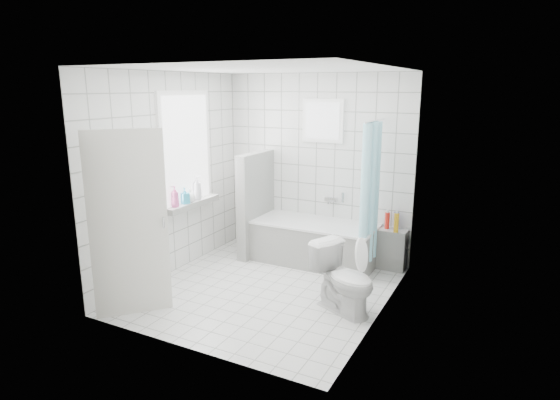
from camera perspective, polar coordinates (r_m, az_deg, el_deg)
The scene contains 19 objects.
ground at distance 5.82m, azimuth -1.70°, elevation -10.83°, with size 3.00×3.00×0.00m, color white.
ceiling at distance 5.30m, azimuth -1.91°, elevation 15.70°, with size 3.00×3.00×0.00m, color white.
wall_back at distance 6.74m, azimuth 4.42°, elevation 4.12°, with size 2.80×0.02×2.60m, color white.
wall_front at distance 4.20m, azimuth -11.80°, elevation -1.94°, with size 2.80×0.02×2.60m, color white.
wall_left at distance 6.20m, azimuth -13.20°, elevation 2.98°, with size 0.02×3.00×2.60m, color white.
wall_right at distance 4.90m, azimuth 12.66°, elevation 0.23°, with size 0.02×3.00×2.60m, color white.
window_left at distance 6.36m, azimuth -11.28°, elevation 6.06°, with size 0.01×0.90×1.40m, color white.
window_back at distance 6.58m, azimuth 5.19°, elevation 9.58°, with size 0.50×0.01×0.50m, color white.
window_sill at distance 6.46m, azimuth -10.66°, elevation -0.47°, with size 0.18×1.02×0.08m, color white.
door at distance 5.15m, azimuth -17.96°, elevation -2.91°, with size 0.04×0.80×2.00m, color silver.
bathtub at distance 6.59m, azimuth 4.26°, elevation -5.16°, with size 1.70×0.77×0.58m.
partition_wall at distance 6.81m, azimuth -2.95°, elevation -0.48°, with size 0.15×0.85×1.50m, color white.
tiled_ledge at distance 6.53m, azimuth 13.39°, elevation -5.83°, with size 0.40×0.24×0.55m, color white.
toilet at distance 5.20m, azimuth 7.86°, elevation -9.48°, with size 0.42×0.74×0.76m, color white.
curtain_rod at distance 5.97m, azimuth 11.55°, elevation 9.44°, with size 0.02×0.02×0.80m, color silver.
shower_curtain at distance 5.97m, azimuth 10.80°, elevation 0.74°, with size 0.14×0.48×1.78m, color #53DCF6, non-canonical shape.
tub_faucet at distance 6.70m, azimuth 6.26°, elevation 0.09°, with size 0.18×0.06×0.06m, color silver.
sill_bottles at distance 6.36m, azimuth -11.06°, elevation 0.89°, with size 0.20×0.61×0.33m.
ledge_bottles at distance 6.39m, azimuth 13.66°, elevation -2.56°, with size 0.21×0.19×0.26m.
Camera 1 is at (2.58, -4.63, 2.40)m, focal length 30.00 mm.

